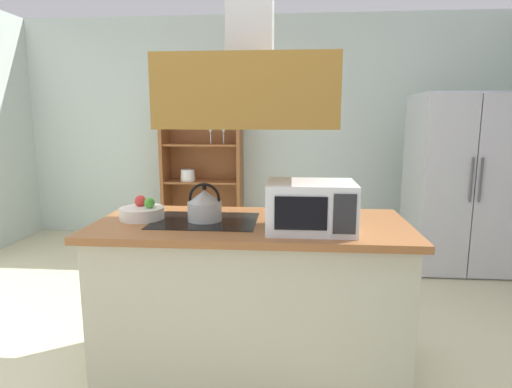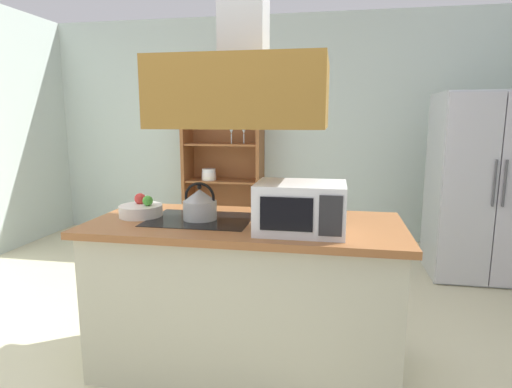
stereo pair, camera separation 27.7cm
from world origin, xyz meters
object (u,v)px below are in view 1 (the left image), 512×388
Objects in this scene: dish_cabinet at (203,175)px; kettle at (205,205)px; microwave at (311,206)px; cutting_board at (306,213)px; refrigerator at (459,183)px; fruit_bowl at (142,212)px.

dish_cabinet is 8.17× the size of kettle.
dish_cabinet reaches higher than kettle.
dish_cabinet reaches higher than microwave.
cutting_board is 0.74× the size of microwave.
kettle is at bearing -160.40° from cutting_board.
kettle is at bearing -138.32° from refrigerator.
kettle reaches higher than fruit_bowl.
fruit_bowl reaches higher than cutting_board.
cutting_board is (-1.55, -1.70, 0.05)m from refrigerator.
refrigerator is 7.81× the size of kettle.
dish_cabinet is 5.29× the size of cutting_board.
refrigerator is at bearing 53.31° from microwave.
dish_cabinet reaches higher than cutting_board.
microwave is (-1.54, -2.07, 0.17)m from refrigerator.
kettle is 0.65× the size of cutting_board.
cutting_board is 0.39m from microwave.
kettle is (-2.14, -1.91, 0.13)m from refrigerator.
dish_cabinet is 3.17m from microwave.
dish_cabinet is 2.76m from fruit_bowl.
refrigerator is at bearing 41.68° from kettle.
kettle is at bearing -2.38° from fruit_bowl.
dish_cabinet is 3.91× the size of microwave.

